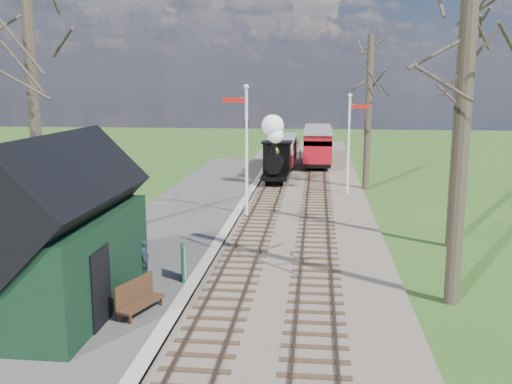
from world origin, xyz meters
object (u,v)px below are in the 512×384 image
red_carriage_a (318,148)px  sign_board (183,262)px  person (144,259)px  station_shed (58,235)px  semaphore_near (245,141)px  semaphore_far (350,136)px  locomotive (276,153)px  coach (282,151)px  red_carriage_b (318,141)px  bench (137,297)px

red_carriage_a → sign_board: (-4.15, -25.68, -0.79)m
sign_board → person: 1.25m
station_shed → semaphore_near: 12.58m
semaphore_near → station_shed: bearing=-106.4°
semaphore_far → person: (-7.17, -15.38, -2.53)m
semaphore_far → locomotive: 5.54m
coach → red_carriage_b: 7.16m
locomotive → person: 18.72m
red_carriage_b → sign_board: 31.47m
bench → red_carriage_a: bearing=80.5°
sign_board → red_carriage_a: bearing=80.8°
semaphore_near → red_carriage_b: bearing=81.2°
person → red_carriage_b: bearing=-17.0°
semaphore_near → sign_board: 9.82m
semaphore_near → sign_board: semaphore_near is taller
semaphore_near → red_carriage_b: size_ratio=1.18×
bench → semaphore_far: bearing=70.2°
locomotive → red_carriage_b: bearing=78.4°
semaphore_near → semaphore_far: (5.14, 6.00, -0.27)m
station_shed → semaphore_far: (8.67, 18.00, 1.08)m
coach → person: coach is taller
station_shed → sign_board: (2.75, 2.64, -1.52)m
station_shed → person: 3.35m
coach → station_shed: bearing=-99.0°
semaphore_far → locomotive: size_ratio=1.34×
semaphore_far → red_carriage_b: (-1.77, 15.82, -1.82)m
sign_board → person: bearing=-179.0°
station_shed → locomotive: (4.29, 21.09, -0.29)m
red_carriage_b → sign_board: size_ratio=4.83×
station_shed → semaphore_far: semaphore_far is taller
red_carriage_a → person: bearing=-101.9°
semaphore_near → coach: (0.77, 15.15, -2.17)m
coach → semaphore_far: bearing=-64.5°
semaphore_near → person: bearing=-102.2°
semaphore_near → locomotive: 9.27m
red_carriage_b → person: 31.67m
semaphore_near → red_carriage_a: (3.37, 16.32, -2.09)m
semaphore_far → red_carriage_a: 10.63m
sign_board → person: (-1.24, -0.02, 0.08)m
person → red_carriage_a: bearing=-19.1°
semaphore_far → person: bearing=-115.0°
locomotive → red_carriage_b: (2.61, 12.73, -0.44)m
semaphore_near → locomotive: semaphore_near is taller
semaphore_near → sign_board: (-0.78, -9.36, -2.88)m
person → locomotive: bearing=-15.8°
red_carriage_b → bench: bearing=-98.0°
coach → red_carriage_b: (2.60, 6.67, 0.09)m
sign_board → semaphore_far: bearing=68.9°
red_carriage_b → semaphore_near: bearing=-98.8°
red_carriage_b → station_shed: bearing=-101.5°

